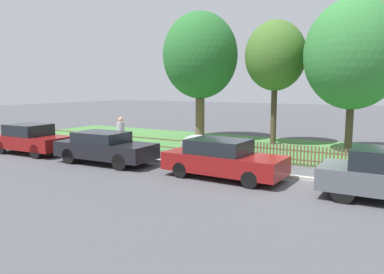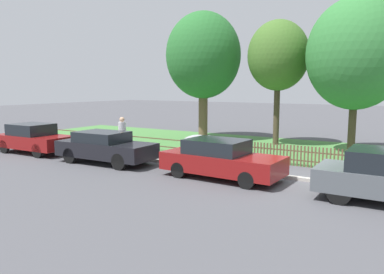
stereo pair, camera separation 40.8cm
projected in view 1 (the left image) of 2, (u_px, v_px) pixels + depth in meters
The scene contains 12 objects.
ground_plane at pixel (310, 181), 12.90m from camera, with size 120.00×120.00×0.00m, color #4C4C51.
kerb_stone at pixel (311, 179), 12.98m from camera, with size 40.51×0.20×0.12m, color #B2ADA3.
grass_strip at pixel (340, 153), 18.35m from camera, with size 40.51×7.90×0.01m, color #477F3D.
park_fence at pixel (324, 158), 14.92m from camera, with size 40.51×0.05×0.86m.
parked_car_silver_hatchback at pixel (31, 139), 18.22m from camera, with size 4.04×1.86×1.44m.
parked_car_black_saloon at pixel (105, 147), 15.83m from camera, with size 4.43×1.88×1.35m.
parked_car_navy_estate at pixel (223, 159), 13.30m from camera, with size 4.37×1.89×1.39m.
covered_motorcycle at pixel (200, 145), 16.67m from camera, with size 1.89×0.91×1.13m.
tree_nearest_kerb at pixel (200, 56), 22.84m from camera, with size 4.57×4.57×7.78m.
tree_behind_motorcycle at pixel (275, 56), 20.69m from camera, with size 3.36×3.36×6.89m.
tree_mid_park at pixel (353, 54), 17.84m from camera, with size 4.60×4.60×7.44m.
pedestrian_near_fence at pixel (121, 134), 17.83m from camera, with size 0.47×0.47×1.82m.
Camera 1 is at (2.82, -12.92, 3.23)m, focal length 35.00 mm.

